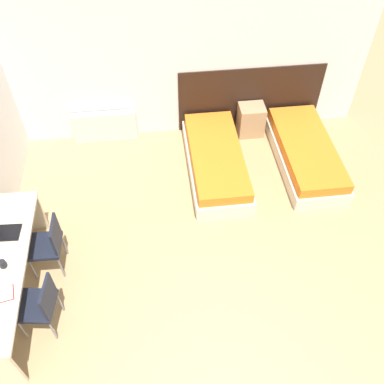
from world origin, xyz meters
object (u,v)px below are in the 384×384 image
object	(u,v)px
chair_near_laptop	(48,243)
bed_near_window	(216,161)
nightstand	(251,120)
laptop	(1,230)
bed_near_door	(305,153)
chair_near_notebook	(40,304)

from	to	relation	value
chair_near_laptop	bed_near_window	bearing A→B (deg)	34.79
bed_near_window	nightstand	bearing A→B (deg)	48.61
chair_near_laptop	laptop	size ratio (longest dim) A/B	2.58
nightstand	laptop	size ratio (longest dim) A/B	1.60
bed_near_door	chair_near_notebook	size ratio (longest dim) A/B	2.28
bed_near_window	chair_near_laptop	xyz separation A→B (m)	(-2.34, -1.53, 0.32)
laptop	bed_near_window	bearing A→B (deg)	31.05
chair_near_notebook	laptop	size ratio (longest dim) A/B	2.58
bed_near_window	laptop	world-z (taller)	laptop
bed_near_window	bed_near_door	xyz separation A→B (m)	(1.44, 0.00, 0.00)
nightstand	chair_near_notebook	world-z (taller)	chair_near_notebook
bed_near_door	laptop	xyz separation A→B (m)	(-4.26, -1.50, 0.63)
nightstand	laptop	distance (m)	4.26
nightstand	chair_near_notebook	bearing A→B (deg)	-134.11
bed_near_door	chair_near_laptop	xyz separation A→B (m)	(-3.78, -1.53, 0.32)
bed_near_window	nightstand	distance (m)	1.09
bed_near_door	nightstand	size ratio (longest dim) A/B	3.67
bed_near_door	nightstand	world-z (taller)	nightstand
nightstand	laptop	xyz separation A→B (m)	(-3.53, -2.32, 0.54)
bed_near_window	chair_near_notebook	distance (m)	3.33
laptop	bed_near_door	bearing A→B (deg)	22.42
bed_near_door	nightstand	bearing A→B (deg)	131.39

